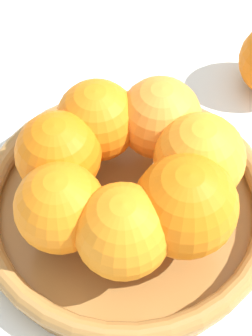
# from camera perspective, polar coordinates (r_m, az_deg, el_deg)

# --- Properties ---
(ground_plane) EXTENTS (4.00, 4.00, 0.00)m
(ground_plane) POSITION_cam_1_polar(r_m,az_deg,el_deg) (0.51, 0.00, -4.77)
(ground_plane) COLOR silver
(fruit_bowl) EXTENTS (0.26, 0.26, 0.03)m
(fruit_bowl) POSITION_cam_1_polar(r_m,az_deg,el_deg) (0.50, 0.00, -3.72)
(fruit_bowl) COLOR #A57238
(fruit_bowl) RESTS_ON ground_plane
(orange_pile) EXTENTS (0.19, 0.19, 0.08)m
(orange_pile) POSITION_cam_1_polar(r_m,az_deg,el_deg) (0.45, 0.56, -0.25)
(orange_pile) COLOR orange
(orange_pile) RESTS_ON fruit_bowl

